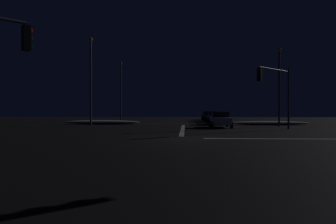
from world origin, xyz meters
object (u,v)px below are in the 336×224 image
Objects in this scene: sedan_black at (210,116)px; traffic_signal_ne at (276,85)px; streetlamp_left_near at (91,75)px; sedan_green at (207,115)px; sedan_blue at (214,117)px; streetlamp_right_near at (279,81)px; sedan_white at (220,120)px; streetlamp_left_far at (121,87)px; sedan_red at (219,118)px.

traffic_signal_ne is at bearing -80.19° from sedan_black.
streetlamp_left_near reaches higher than traffic_signal_ne.
sedan_green is 0.78× the size of traffic_signal_ne.
sedan_blue is 12.14m from streetlamp_right_near.
traffic_signal_ne is at bearing -76.81° from sedan_blue.
traffic_signal_ne is at bearing -20.08° from streetlamp_left_near.
traffic_signal_ne reaches higher than sedan_black.
sedan_white is 0.44× the size of streetlamp_left_near.
streetlamp_left_far is (-14.11, 18.55, 4.73)m from sedan_white.
sedan_white and sedan_black have the same top height.
sedan_red is 19.51m from streetlamp_left_far.
traffic_signal_ne is 0.57× the size of streetlamp_left_far.
streetlamp_left_far is (-14.52, -0.02, 4.73)m from sedan_black.
sedan_green is 29.97m from traffic_signal_ne.
sedan_white is 25.36m from sedan_green.
streetlamp_left_far is at bearing 156.55° from sedan_blue.
streetlamp_left_far reaches higher than streetlamp_right_near.
streetlamp_left_near reaches higher than sedan_black.
sedan_blue is 1.00× the size of sedan_green.
sedan_blue is at bearing 87.63° from sedan_white.
sedan_black is 15.27m from streetlamp_left_far.
sedan_red is at bearing -39.31° from streetlamp_left_far.
sedan_green is (-0.04, 13.15, 0.00)m from sedan_blue.
streetlamp_right_near is (6.13, -22.81, 4.12)m from sedan_green.
streetlamp_right_near reaches higher than sedan_white.
sedan_blue is 1.00× the size of sedan_black.
traffic_signal_ne reaches higher than sedan_blue.
streetlamp_left_far is at bearing -154.96° from sedan_green.
sedan_red is at bearing 15.31° from streetlamp_left_near.
sedan_blue is at bearing 122.24° from streetlamp_right_near.
sedan_green is at bearing 89.59° from sedan_black.
sedan_black and sedan_green have the same top height.
streetlamp_right_near is 26.17m from streetlamp_left_far.
sedan_blue and sedan_green have the same top height.
sedan_black is 6.79m from sedan_green.
streetlamp_right_near is (6.18, -16.02, 4.12)m from sedan_black.
streetlamp_left_far is (0.00, 16.00, -0.11)m from streetlamp_left_near.
sedan_red is 0.51× the size of streetlamp_right_near.
sedan_white is 18.58m from sedan_black.
streetlamp_left_near reaches higher than sedan_red.
sedan_red is 1.00× the size of sedan_black.
sedan_white is at bearing 136.04° from traffic_signal_ne.
sedan_blue is 0.51× the size of streetlamp_right_near.
sedan_red is at bearing 109.51° from traffic_signal_ne.
streetlamp_left_far is at bearing 140.69° from sedan_red.
sedan_blue is (-0.03, 5.65, 0.00)m from sedan_red.
streetlamp_right_near is (2.25, 6.75, 1.04)m from traffic_signal_ne.
streetlamp_left_far is (-14.57, -6.81, 4.73)m from sedan_green.
sedan_blue is 13.15m from sedan_green.
sedan_white is at bearing -158.86° from streetlamp_right_near.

